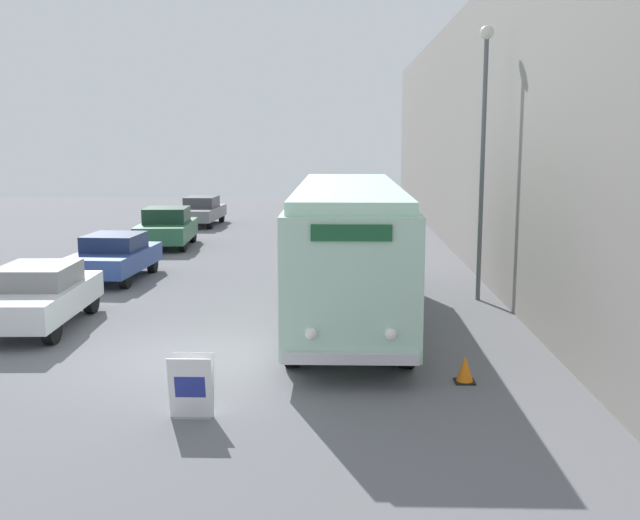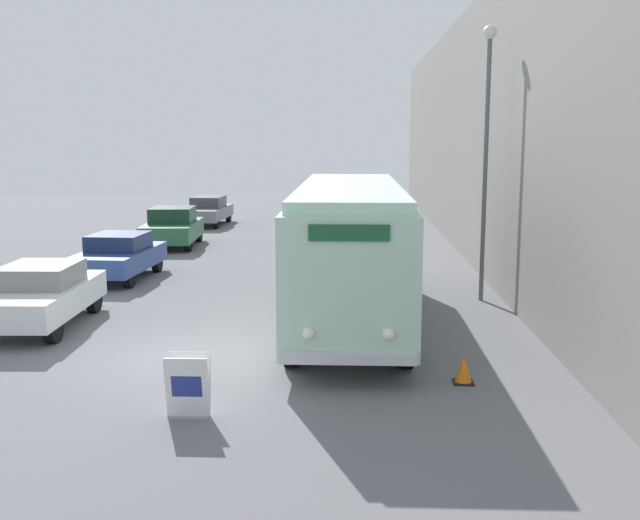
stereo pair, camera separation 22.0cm
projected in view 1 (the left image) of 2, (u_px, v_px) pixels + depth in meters
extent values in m
plane|color=slate|center=(193.00, 358.00, 14.96)|extent=(80.00, 80.00, 0.00)
cube|color=gray|center=(481.00, 134.00, 23.90)|extent=(0.30, 60.00, 8.96)
cylinder|color=black|center=(293.00, 342.00, 14.35)|extent=(0.28, 0.95, 0.95)
cylinder|color=black|center=(406.00, 343.00, 14.29)|extent=(0.28, 0.95, 0.95)
cylinder|color=black|center=(310.00, 272.00, 21.89)|extent=(0.28, 0.95, 0.95)
cylinder|color=black|center=(384.00, 272.00, 21.83)|extent=(0.28, 0.95, 0.95)
cube|color=#B2DBC1|center=(348.00, 248.00, 17.88)|extent=(2.49, 10.45, 2.55)
cube|color=silver|center=(348.00, 189.00, 17.66)|extent=(2.29, 10.03, 0.24)
cube|color=silver|center=(351.00, 359.00, 12.86)|extent=(2.37, 0.12, 0.20)
sphere|color=white|center=(311.00, 334.00, 12.84)|extent=(0.22, 0.22, 0.22)
sphere|color=white|center=(391.00, 334.00, 12.80)|extent=(0.22, 0.22, 0.22)
cube|color=#19512D|center=(351.00, 233.00, 12.55)|extent=(1.37, 0.06, 0.28)
cube|color=gray|center=(192.00, 417.00, 11.79)|extent=(0.62, 0.22, 0.01)
cube|color=white|center=(190.00, 388.00, 11.63)|extent=(0.68, 0.20, 1.01)
cube|color=white|center=(192.00, 385.00, 11.80)|extent=(0.68, 0.20, 1.01)
cube|color=navy|center=(190.00, 387.00, 11.61)|extent=(0.48, 0.07, 0.35)
cylinder|color=#595E60|center=(482.00, 172.00, 19.77)|extent=(0.12, 0.12, 6.91)
sphere|color=silver|center=(487.00, 33.00, 19.19)|extent=(0.36, 0.36, 0.36)
cylinder|color=black|center=(52.00, 328.00, 15.91)|extent=(0.22, 0.70, 0.70)
cylinder|color=black|center=(27.00, 300.00, 18.70)|extent=(0.22, 0.70, 0.70)
cylinder|color=black|center=(91.00, 300.00, 18.71)|extent=(0.22, 0.70, 0.70)
cube|color=silver|center=(37.00, 300.00, 17.25)|extent=(2.00, 4.30, 0.62)
cube|color=gray|center=(38.00, 275.00, 17.27)|extent=(1.64, 1.96, 0.49)
cylinder|color=black|center=(72.00, 276.00, 21.92)|extent=(0.22, 0.68, 0.68)
cylinder|color=black|center=(125.00, 277.00, 21.79)|extent=(0.22, 0.68, 0.68)
cylinder|color=black|center=(105.00, 262.00, 24.50)|extent=(0.22, 0.68, 0.68)
cylinder|color=black|center=(153.00, 262.00, 24.37)|extent=(0.22, 0.68, 0.68)
cube|color=#2D478C|center=(114.00, 260.00, 23.10)|extent=(2.08, 4.13, 0.59)
cube|color=#19274D|center=(114.00, 242.00, 23.11)|extent=(1.68, 1.90, 0.49)
cylinder|color=black|center=(139.00, 244.00, 28.76)|extent=(0.22, 0.62, 0.62)
cylinder|color=black|center=(183.00, 244.00, 28.80)|extent=(0.22, 0.62, 0.62)
cylinder|color=black|center=(153.00, 235.00, 31.44)|extent=(0.22, 0.62, 0.62)
cylinder|color=black|center=(193.00, 235.00, 31.48)|extent=(0.22, 0.62, 0.62)
cube|color=#2D6642|center=(167.00, 231.00, 30.07)|extent=(2.17, 4.22, 0.68)
cube|color=#193824|center=(167.00, 215.00, 30.06)|extent=(1.75, 1.94, 0.59)
cylinder|color=black|center=(180.00, 222.00, 36.17)|extent=(0.22, 0.67, 0.67)
cylinder|color=black|center=(210.00, 222.00, 36.07)|extent=(0.22, 0.67, 0.67)
cylinder|color=black|center=(194.00, 216.00, 39.02)|extent=(0.22, 0.67, 0.67)
cylinder|color=black|center=(222.00, 216.00, 38.92)|extent=(0.22, 0.67, 0.67)
cube|color=slate|center=(201.00, 213.00, 37.50)|extent=(1.89, 4.37, 0.57)
cube|color=#3F4043|center=(202.00, 202.00, 37.52)|extent=(1.54, 1.99, 0.53)
cube|color=black|center=(465.00, 382.00, 13.46)|extent=(0.36, 0.36, 0.03)
cone|color=orange|center=(465.00, 368.00, 13.42)|extent=(0.30, 0.30, 0.47)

